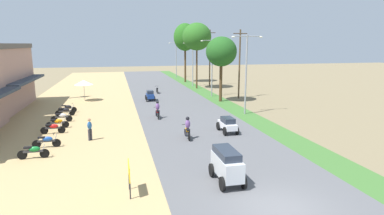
% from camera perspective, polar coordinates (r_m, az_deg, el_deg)
% --- Properties ---
extents(ground_plane, '(180.00, 180.00, 0.00)m').
position_cam_1_polar(ground_plane, '(14.55, 15.33, -17.21)').
color(ground_plane, '#7A6B4C').
extents(road_strip, '(9.00, 140.00, 0.08)m').
position_cam_1_polar(road_strip, '(14.53, 15.34, -17.07)').
color(road_strip, '#565659').
rests_on(road_strip, ground).
extents(parked_motorbike_nearest, '(1.80, 0.54, 0.94)m').
position_cam_1_polar(parked_motorbike_nearest, '(21.53, -26.41, -6.93)').
color(parked_motorbike_nearest, black).
rests_on(parked_motorbike_nearest, dirt_shoulder).
extents(parked_motorbike_second, '(1.80, 0.54, 0.94)m').
position_cam_1_polar(parked_motorbike_second, '(23.38, -24.49, -5.38)').
color(parked_motorbike_second, black).
rests_on(parked_motorbike_second, dirt_shoulder).
extents(parked_motorbike_third, '(1.80, 0.54, 0.94)m').
position_cam_1_polar(parked_motorbike_third, '(26.75, -23.52, -3.29)').
color(parked_motorbike_third, black).
rests_on(parked_motorbike_third, dirt_shoulder).
extents(parked_motorbike_fourth, '(1.80, 0.54, 0.94)m').
position_cam_1_polar(parked_motorbike_fourth, '(28.33, -22.84, -2.46)').
color(parked_motorbike_fourth, black).
rests_on(parked_motorbike_fourth, dirt_shoulder).
extents(parked_motorbike_fifth, '(1.80, 0.54, 0.94)m').
position_cam_1_polar(parked_motorbike_fifth, '(30.45, -22.20, -1.50)').
color(parked_motorbike_fifth, black).
rests_on(parked_motorbike_fifth, dirt_shoulder).
extents(parked_motorbike_sixth, '(1.80, 0.54, 0.94)m').
position_cam_1_polar(parked_motorbike_sixth, '(32.91, -21.67, -0.55)').
color(parked_motorbike_sixth, black).
rests_on(parked_motorbike_sixth, dirt_shoulder).
extents(parked_motorbike_seventh, '(1.80, 0.54, 0.94)m').
position_cam_1_polar(parked_motorbike_seventh, '(34.38, -21.32, -0.05)').
color(parked_motorbike_seventh, black).
rests_on(parked_motorbike_seventh, dirt_shoulder).
extents(street_signboard, '(0.06, 1.30, 1.50)m').
position_cam_1_polar(street_signboard, '(15.07, -11.16, -11.32)').
color(street_signboard, '#262628').
rests_on(street_signboard, dirt_shoulder).
extents(vendor_umbrella, '(2.20, 2.20, 2.52)m').
position_cam_1_polar(vendor_umbrella, '(40.55, -18.76, 4.25)').
color(vendor_umbrella, '#99999E').
rests_on(vendor_umbrella, dirt_shoulder).
extents(pedestrian_on_shoulder, '(0.42, 0.42, 1.62)m').
position_cam_1_polar(pedestrian_on_shoulder, '(23.91, -17.78, -3.51)').
color(pedestrian_on_shoulder, '#33333D').
rests_on(pedestrian_on_shoulder, dirt_shoulder).
extents(median_tree_nearest, '(3.62, 3.62, 7.65)m').
position_cam_1_polar(median_tree_nearest, '(38.05, 5.25, 9.84)').
color(median_tree_nearest, '#4C351E').
rests_on(median_tree_nearest, median_strip).
extents(median_tree_second, '(4.36, 4.36, 9.93)m').
position_cam_1_polar(median_tree_second, '(49.34, 0.87, 12.50)').
color(median_tree_second, '#4C351E').
rests_on(median_tree_second, median_strip).
extents(median_tree_third, '(4.05, 4.05, 10.39)m').
position_cam_1_polar(median_tree_third, '(57.88, -1.24, 12.41)').
color(median_tree_third, '#4C351E').
rests_on(median_tree_third, median_strip).
extents(streetlamp_near, '(3.16, 0.20, 7.65)m').
position_cam_1_polar(streetlamp_near, '(31.36, 9.64, 6.79)').
color(streetlamp_near, gray).
rests_on(streetlamp_near, median_strip).
extents(streetlamp_mid, '(3.16, 0.20, 7.38)m').
position_cam_1_polar(streetlamp_mid, '(41.94, 3.59, 7.82)').
color(streetlamp_mid, gray).
rests_on(streetlamp_mid, median_strip).
extents(streetlamp_far, '(3.16, 0.20, 7.15)m').
position_cam_1_polar(streetlamp_far, '(52.27, 0.13, 8.39)').
color(streetlamp_far, gray).
rests_on(streetlamp_far, median_strip).
extents(streetlamp_farthest, '(3.16, 0.20, 7.18)m').
position_cam_1_polar(streetlamp_farthest, '(66.46, -2.84, 9.01)').
color(streetlamp_farthest, gray).
rests_on(streetlamp_farthest, median_strip).
extents(utility_pole_near, '(1.80, 0.20, 9.11)m').
position_cam_1_polar(utility_pole_near, '(52.73, 3.19, 8.97)').
color(utility_pole_near, brown).
rests_on(utility_pole_near, ground).
extents(utility_pole_far, '(1.80, 0.20, 8.61)m').
position_cam_1_polar(utility_pole_far, '(40.91, 8.47, 7.85)').
color(utility_pole_far, brown).
rests_on(utility_pole_far, ground).
extents(car_van_silver, '(1.19, 2.41, 1.67)m').
position_cam_1_polar(car_van_silver, '(16.09, 6.23, -9.99)').
color(car_van_silver, '#B7BCC1').
rests_on(car_van_silver, road_strip).
extents(car_sedan_white, '(1.10, 2.26, 1.19)m').
position_cam_1_polar(car_sedan_white, '(24.97, 6.35, -2.94)').
color(car_sedan_white, silver).
rests_on(car_sedan_white, road_strip).
extents(car_hatchback_blue, '(1.04, 2.00, 1.23)m').
position_cam_1_polar(car_hatchback_blue, '(39.13, -7.50, 2.21)').
color(car_hatchback_blue, navy).
rests_on(car_hatchback_blue, road_strip).
extents(motorbike_foreground_rider, '(0.54, 1.80, 1.66)m').
position_cam_1_polar(motorbike_foreground_rider, '(23.15, -0.84, -3.72)').
color(motorbike_foreground_rider, black).
rests_on(motorbike_foreground_rider, road_strip).
extents(motorbike_ahead_second, '(0.54, 1.80, 1.66)m').
position_cam_1_polar(motorbike_ahead_second, '(29.72, -6.18, -0.42)').
color(motorbike_ahead_second, black).
rests_on(motorbike_ahead_second, road_strip).
extents(motorbike_ahead_third, '(0.54, 1.80, 0.94)m').
position_cam_1_polar(motorbike_ahead_third, '(45.03, -6.25, 3.20)').
color(motorbike_ahead_third, black).
rests_on(motorbike_ahead_third, road_strip).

